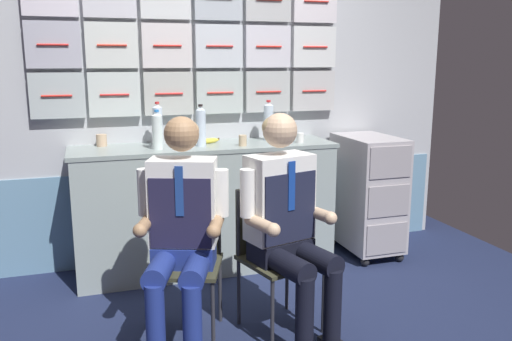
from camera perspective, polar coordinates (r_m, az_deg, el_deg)
ground at (r=3.28m, az=0.45°, el=-17.26°), size 4.80×4.80×0.04m
galley_bulkhead at (r=4.21m, az=-5.68°, el=5.92°), size 4.20×0.14×2.19m
galley_counter at (r=4.06m, az=-5.39°, el=-3.94°), size 1.95×0.53×0.96m
service_trolley at (r=4.43m, az=11.91°, el=-2.26°), size 0.40×0.65×0.98m
folding_chair_left at (r=3.14m, az=-7.43°, el=-8.04°), size 0.51×0.51×0.84m
crew_member_left at (r=2.93m, az=-8.04°, el=-5.57°), size 0.55×0.69×1.28m
folding_chair_center at (r=3.19m, az=1.68°, el=-7.66°), size 0.49×0.49×0.84m
crew_member_center at (r=3.00m, az=3.41°, el=-4.93°), size 0.53×0.69×1.29m
water_bottle_tall at (r=4.15m, az=1.35°, el=5.33°), size 0.08×0.08×0.31m
water_bottle_blue_cap at (r=3.95m, az=-10.51°, el=4.85°), size 0.07×0.07×0.32m
sparkling_bottle_green at (r=3.79m, az=-10.57°, el=4.24°), size 0.07×0.07×0.28m
water_bottle_short at (r=3.88m, az=-5.95°, el=4.74°), size 0.07×0.07×0.31m
paper_cup_blue at (r=3.89m, az=-1.44°, el=3.28°), size 0.06×0.06×0.08m
coffee_cup_spare at (r=4.03m, az=-16.27°, el=3.17°), size 0.08×0.08×0.09m
espresso_cup_small at (r=4.05m, az=4.77°, el=3.55°), size 0.06×0.06×0.07m
snack_banana at (r=4.02m, az=-5.00°, el=3.21°), size 0.17×0.10×0.04m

